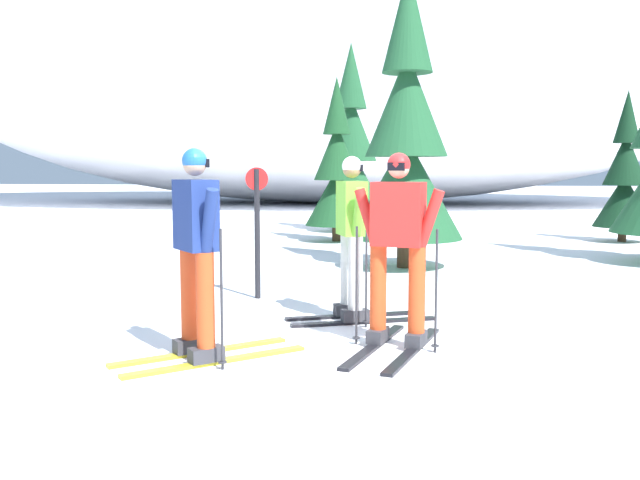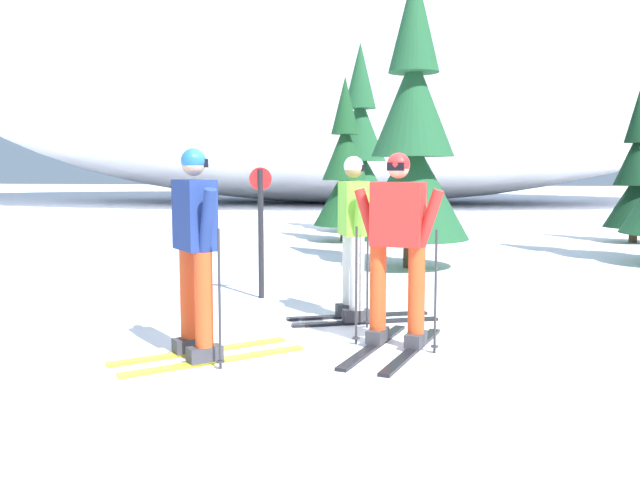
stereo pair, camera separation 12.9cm
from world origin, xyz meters
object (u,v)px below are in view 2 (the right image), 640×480
Objects in this scene: skier_red_jacket at (397,245)px; trail_marker_post at (261,225)px; pine_tree_center at (413,144)px; pine_tree_center_left at (360,153)px; skier_lime_jacket at (354,236)px; pine_tree_far_left at (345,173)px; skier_navy_jacket at (196,249)px; pine_tree_far_right at (636,179)px.

skier_red_jacket is 2.74m from trail_marker_post.
pine_tree_center is 3.59m from trail_marker_post.
pine_tree_center_left is at bearing 102.72° from pine_tree_center.
pine_tree_far_left reaches higher than skier_lime_jacket.
skier_lime_jacket is 2.02m from skier_navy_jacket.
skier_red_jacket is 5.13m from pine_tree_center.
pine_tree_far_right reaches higher than skier_lime_jacket.
pine_tree_far_right reaches higher than skier_red_jacket.
trail_marker_post is (-0.27, -6.74, -0.59)m from pine_tree_far_left.
pine_tree_center_left is (0.10, 2.49, 0.49)m from pine_tree_far_left.
pine_tree_far_left is at bearing 99.47° from skier_red_jacket.
pine_tree_center_left reaches higher than trail_marker_post.
pine_tree_far_left is at bearing -92.22° from pine_tree_center_left.
trail_marker_post is at bearing -121.72° from pine_tree_center.
pine_tree_center_left reaches higher than pine_tree_far_right.
pine_tree_center is at bearing -68.31° from pine_tree_far_left.
pine_tree_far_right is 2.04× the size of trail_marker_post.
skier_navy_jacket reaches higher than skier_lime_jacket.
pine_tree_center_left is 1.00× the size of pine_tree_center.
skier_lime_jacket reaches higher than trail_marker_post.
skier_red_jacket is at bearing -50.27° from trail_marker_post.
skier_red_jacket reaches higher than skier_lime_jacket.
pine_tree_center_left and pine_tree_center have the same top height.
trail_marker_post is (-0.11, 2.75, -0.02)m from skier_navy_jacket.
skier_lime_jacket is at bearing 115.65° from skier_red_jacket.
pine_tree_far_left is at bearing -173.46° from pine_tree_far_right.
pine_tree_far_right is at bearing 43.89° from pine_tree_center.
skier_red_jacket is at bearing 21.30° from skier_navy_jacket.
pine_tree_center reaches higher than skier_red_jacket.
skier_navy_jacket is 12.03m from pine_tree_center_left.
trail_marker_post is (-1.26, 1.09, 0.01)m from skier_lime_jacket.
trail_marker_post is (-1.80, -2.91, -1.08)m from pine_tree_center.
skier_red_jacket is 10.70m from pine_tree_far_right.
pine_tree_center is at bearing 73.37° from skier_navy_jacket.
pine_tree_center_left reaches higher than skier_lime_jacket.
skier_lime_jacket is 10.05m from pine_tree_far_right.
pine_tree_center_left is 6.44m from pine_tree_far_right.
pine_tree_far_left is 0.75× the size of pine_tree_center_left.
pine_tree_far_left is 2.22× the size of trail_marker_post.
skier_lime_jacket is 0.53× the size of pine_tree_far_right.
skier_red_jacket is 0.37× the size of pine_tree_center.
skier_navy_jacket is 0.37× the size of pine_tree_center_left.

